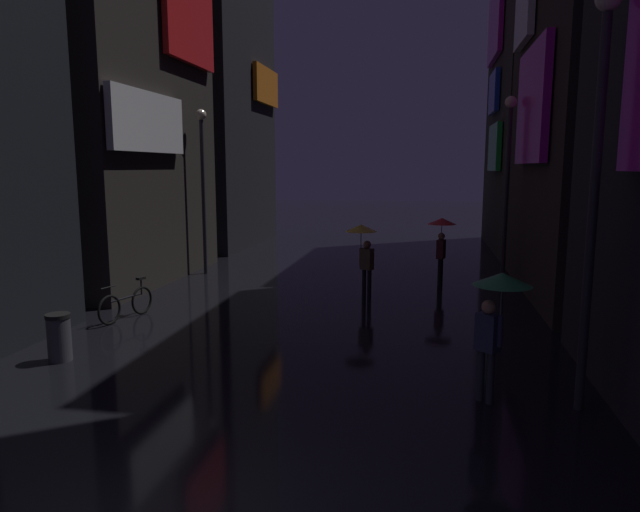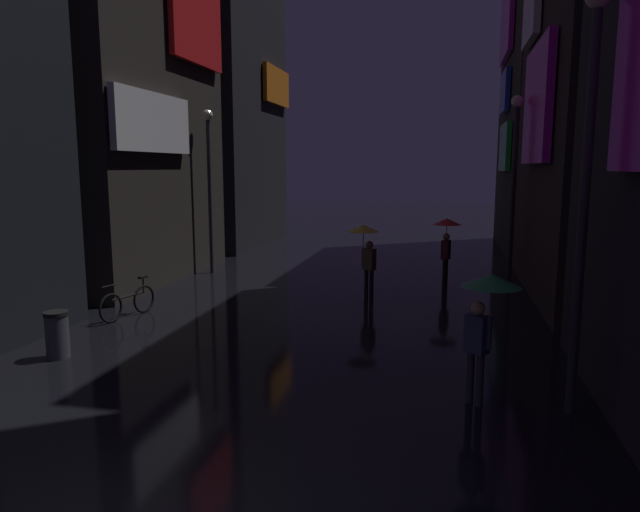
{
  "view_description": "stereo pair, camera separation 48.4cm",
  "coord_description": "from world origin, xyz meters",
  "px_view_note": "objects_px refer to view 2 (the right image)",
  "views": [
    {
      "loc": [
        2.6,
        -4.36,
        3.71
      ],
      "look_at": [
        0.0,
        9.5,
        1.51
      ],
      "focal_mm": 32.0,
      "sensor_mm": 36.0,
      "label": 1
    },
    {
      "loc": [
        3.08,
        -4.26,
        3.71
      ],
      "look_at": [
        0.0,
        9.5,
        1.51
      ],
      "focal_mm": 32.0,
      "sensor_mm": 36.0,
      "label": 2
    }
  ],
  "objects_px": {
    "bicycle_parked_at_storefront": "(128,302)",
    "trash_bin": "(57,335)",
    "streetlamp_left_far": "(209,173)",
    "streetlamp_right_near": "(587,159)",
    "pedestrian_far_right_red": "(447,233)",
    "streetlamp_right_far": "(514,170)",
    "pedestrian_midstreet_centre_green": "(486,302)",
    "pedestrian_foreground_right_yellow": "(365,241)"
  },
  "relations": [
    {
      "from": "pedestrian_midstreet_centre_green",
      "to": "trash_bin",
      "type": "xyz_separation_m",
      "value": [
        -8.01,
        0.57,
        -1.2
      ]
    },
    {
      "from": "pedestrian_far_right_red",
      "to": "pedestrian_midstreet_centre_green",
      "type": "bearing_deg",
      "value": -86.17
    },
    {
      "from": "pedestrian_far_right_red",
      "to": "trash_bin",
      "type": "height_order",
      "value": "pedestrian_far_right_red"
    },
    {
      "from": "streetlamp_left_far",
      "to": "streetlamp_right_near",
      "type": "height_order",
      "value": "streetlamp_right_near"
    },
    {
      "from": "pedestrian_foreground_right_yellow",
      "to": "trash_bin",
      "type": "distance_m",
      "value": 8.26
    },
    {
      "from": "pedestrian_far_right_red",
      "to": "streetlamp_left_far",
      "type": "height_order",
      "value": "streetlamp_left_far"
    },
    {
      "from": "pedestrian_midstreet_centre_green",
      "to": "streetlamp_right_far",
      "type": "relative_size",
      "value": 0.36
    },
    {
      "from": "trash_bin",
      "to": "pedestrian_foreground_right_yellow",
      "type": "bearing_deg",
      "value": 50.87
    },
    {
      "from": "pedestrian_midstreet_centre_green",
      "to": "streetlamp_right_far",
      "type": "bearing_deg",
      "value": 82.26
    },
    {
      "from": "pedestrian_foreground_right_yellow",
      "to": "streetlamp_left_far",
      "type": "height_order",
      "value": "streetlamp_left_far"
    },
    {
      "from": "pedestrian_foreground_right_yellow",
      "to": "streetlamp_right_far",
      "type": "distance_m",
      "value": 5.25
    },
    {
      "from": "pedestrian_midstreet_centre_green",
      "to": "pedestrian_foreground_right_yellow",
      "type": "bearing_deg",
      "value": 112.39
    },
    {
      "from": "pedestrian_midstreet_centre_green",
      "to": "bicycle_parked_at_storefront",
      "type": "xyz_separation_m",
      "value": [
        -8.31,
        3.62,
        -1.28
      ]
    },
    {
      "from": "bicycle_parked_at_storefront",
      "to": "streetlamp_right_far",
      "type": "distance_m",
      "value": 11.7
    },
    {
      "from": "streetlamp_right_far",
      "to": "trash_bin",
      "type": "height_order",
      "value": "streetlamp_right_far"
    },
    {
      "from": "streetlamp_left_far",
      "to": "trash_bin",
      "type": "relative_size",
      "value": 6.07
    },
    {
      "from": "streetlamp_left_far",
      "to": "trash_bin",
      "type": "bearing_deg",
      "value": -85.64
    },
    {
      "from": "pedestrian_midstreet_centre_green",
      "to": "bicycle_parked_at_storefront",
      "type": "bearing_deg",
      "value": 156.43
    },
    {
      "from": "streetlamp_left_far",
      "to": "streetlamp_right_near",
      "type": "distance_m",
      "value": 13.95
    },
    {
      "from": "pedestrian_foreground_right_yellow",
      "to": "pedestrian_midstreet_centre_green",
      "type": "height_order",
      "value": "same"
    },
    {
      "from": "pedestrian_far_right_red",
      "to": "streetlamp_right_far",
      "type": "xyz_separation_m",
      "value": [
        1.92,
        0.09,
        1.95
      ]
    },
    {
      "from": "pedestrian_midstreet_centre_green",
      "to": "streetlamp_left_far",
      "type": "bearing_deg",
      "value": 131.76
    },
    {
      "from": "bicycle_parked_at_storefront",
      "to": "streetlamp_right_near",
      "type": "xyz_separation_m",
      "value": [
        9.6,
        -3.59,
        3.44
      ]
    },
    {
      "from": "pedestrian_foreground_right_yellow",
      "to": "streetlamp_right_far",
      "type": "relative_size",
      "value": 0.36
    },
    {
      "from": "pedestrian_foreground_right_yellow",
      "to": "pedestrian_far_right_red",
      "type": "distance_m",
      "value": 3.33
    },
    {
      "from": "streetlamp_right_near",
      "to": "pedestrian_far_right_red",
      "type": "bearing_deg",
      "value": 101.59
    },
    {
      "from": "bicycle_parked_at_storefront",
      "to": "streetlamp_left_far",
      "type": "bearing_deg",
      "value": 93.77
    },
    {
      "from": "trash_bin",
      "to": "pedestrian_midstreet_centre_green",
      "type": "bearing_deg",
      "value": -4.1
    },
    {
      "from": "pedestrian_far_right_red",
      "to": "streetlamp_right_near",
      "type": "relative_size",
      "value": 0.34
    },
    {
      "from": "pedestrian_far_right_red",
      "to": "streetlamp_left_far",
      "type": "bearing_deg",
      "value": 177.53
    },
    {
      "from": "pedestrian_midstreet_centre_green",
      "to": "trash_bin",
      "type": "bearing_deg",
      "value": 175.9
    },
    {
      "from": "streetlamp_right_far",
      "to": "bicycle_parked_at_storefront",
      "type": "bearing_deg",
      "value": -148.56
    },
    {
      "from": "streetlamp_left_far",
      "to": "pedestrian_foreground_right_yellow",
      "type": "bearing_deg",
      "value": -25.83
    },
    {
      "from": "streetlamp_right_near",
      "to": "bicycle_parked_at_storefront",
      "type": "bearing_deg",
      "value": 159.5
    },
    {
      "from": "bicycle_parked_at_storefront",
      "to": "trash_bin",
      "type": "xyz_separation_m",
      "value": [
        0.3,
        -3.05,
        0.08
      ]
    },
    {
      "from": "pedestrian_foreground_right_yellow",
      "to": "streetlamp_right_far",
      "type": "bearing_deg",
      "value": 31.87
    },
    {
      "from": "streetlamp_left_far",
      "to": "streetlamp_right_far",
      "type": "xyz_separation_m",
      "value": [
        10.0,
        -0.26,
        0.1
      ]
    },
    {
      "from": "streetlamp_right_near",
      "to": "streetlamp_left_far",
      "type": "bearing_deg",
      "value": 135.82
    },
    {
      "from": "pedestrian_midstreet_centre_green",
      "to": "streetlamp_right_near",
      "type": "distance_m",
      "value": 2.51
    },
    {
      "from": "pedestrian_far_right_red",
      "to": "streetlamp_left_far",
      "type": "relative_size",
      "value": 0.38
    },
    {
      "from": "pedestrian_foreground_right_yellow",
      "to": "streetlamp_right_near",
      "type": "bearing_deg",
      "value": -58.96
    },
    {
      "from": "pedestrian_far_right_red",
      "to": "bicycle_parked_at_storefront",
      "type": "relative_size",
      "value": 1.19
    }
  ]
}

